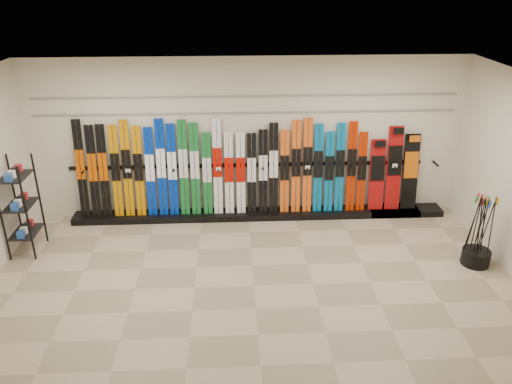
{
  "coord_description": "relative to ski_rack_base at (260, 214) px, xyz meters",
  "views": [
    {
      "loc": [
        -0.29,
        -6.27,
        4.36
      ],
      "look_at": [
        0.08,
        1.0,
        1.1
      ],
      "focal_mm": 35.0,
      "sensor_mm": 36.0,
      "label": 1
    }
  ],
  "objects": [
    {
      "name": "back_wall",
      "position": [
        -0.22,
        0.22,
        1.44
      ],
      "size": [
        8.0,
        0.0,
        8.0
      ],
      "primitive_type": "plane",
      "rotation": [
        1.57,
        0.0,
        0.0
      ],
      "color": "beige",
      "rests_on": "floor"
    },
    {
      "name": "slatwall_rail_0",
      "position": [
        -0.22,
        0.2,
        1.94
      ],
      "size": [
        7.6,
        0.02,
        0.03
      ],
      "primitive_type": "cube",
      "color": "gray",
      "rests_on": "back_wall"
    },
    {
      "name": "ceiling",
      "position": [
        -0.22,
        -2.28,
        2.94
      ],
      "size": [
        8.0,
        8.0,
        0.0
      ],
      "primitive_type": "plane",
      "rotation": [
        3.14,
        0.0,
        0.0
      ],
      "color": "silver",
      "rests_on": "back_wall"
    },
    {
      "name": "snowboards",
      "position": [
        2.55,
        0.07,
        0.8
      ],
      "size": [
        0.93,
        0.25,
        1.6
      ],
      "color": "#990C0C",
      "rests_on": "ski_rack_base"
    },
    {
      "name": "accessory_rack",
      "position": [
        -3.97,
        -1.04,
        0.75
      ],
      "size": [
        0.4,
        0.6,
        1.63
      ],
      "primitive_type": "cube",
      "color": "black",
      "rests_on": "floor"
    },
    {
      "name": "ski_poles",
      "position": [
        3.33,
        -1.87,
        0.55
      ],
      "size": [
        0.35,
        0.4,
        1.18
      ],
      "color": "black",
      "rests_on": "pole_bin"
    },
    {
      "name": "floor",
      "position": [
        -0.22,
        -2.28,
        -0.06
      ],
      "size": [
        8.0,
        8.0,
        0.0
      ],
      "primitive_type": "plane",
      "color": "gray",
      "rests_on": "ground"
    },
    {
      "name": "pole_bin",
      "position": [
        3.38,
        -1.85,
        0.07
      ],
      "size": [
        0.45,
        0.45,
        0.25
      ],
      "primitive_type": "cylinder",
      "color": "black",
      "rests_on": "floor"
    },
    {
      "name": "slatwall_rail_1",
      "position": [
        -0.22,
        0.2,
        2.24
      ],
      "size": [
        7.6,
        0.02,
        0.03
      ],
      "primitive_type": "cube",
      "color": "gray",
      "rests_on": "back_wall"
    },
    {
      "name": "skis",
      "position": [
        -0.71,
        0.05,
        0.9
      ],
      "size": [
        5.36,
        0.24,
        1.82
      ],
      "color": "black",
      "rests_on": "ski_rack_base"
    },
    {
      "name": "ski_rack_base",
      "position": [
        0.0,
        0.0,
        0.0
      ],
      "size": [
        8.0,
        0.4,
        0.12
      ],
      "primitive_type": "cube",
      "color": "black",
      "rests_on": "floor"
    }
  ]
}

